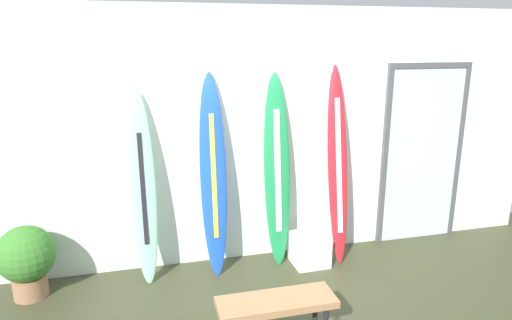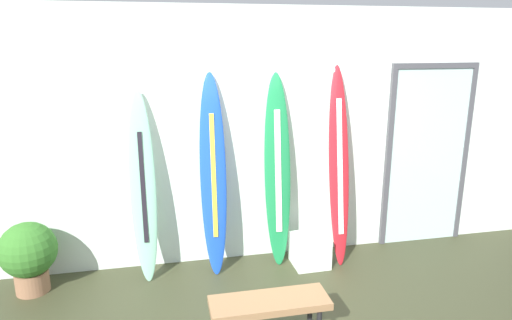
% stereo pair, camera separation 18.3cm
% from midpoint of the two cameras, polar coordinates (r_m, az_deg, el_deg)
% --- Properties ---
extents(ground, '(8.00, 8.00, 0.04)m').
position_cam_midpoint_polar(ground, '(4.41, 2.34, -19.01)').
color(ground, '#373A24').
extents(wall_back, '(7.20, 0.20, 2.80)m').
position_cam_midpoint_polar(wall_back, '(5.02, -1.73, 2.98)').
color(wall_back, silver).
rests_on(wall_back, ground).
extents(surfboard_seafoam, '(0.28, 0.39, 1.98)m').
position_cam_midpoint_polar(surfboard_seafoam, '(4.71, -15.24, -3.69)').
color(surfboard_seafoam, '#87C9A8').
rests_on(surfboard_seafoam, ground).
extents(surfboard_cobalt, '(0.29, 0.41, 2.14)m').
position_cam_midpoint_polar(surfboard_cobalt, '(4.73, -6.54, -2.19)').
color(surfboard_cobalt, blue).
rests_on(surfboard_cobalt, ground).
extents(surfboard_emerald, '(0.29, 0.31, 2.12)m').
position_cam_midpoint_polar(surfboard_emerald, '(4.90, 1.61, -1.58)').
color(surfboard_emerald, '#1C7F44').
rests_on(surfboard_emerald, ground).
extents(surfboard_crimson, '(0.24, 0.47, 2.19)m').
position_cam_midpoint_polar(surfboard_crimson, '(5.03, 9.29, -0.91)').
color(surfboard_crimson, red).
rests_on(surfboard_crimson, ground).
extents(display_block_left, '(0.39, 0.39, 0.34)m').
position_cam_midpoint_polar(display_block_left, '(5.16, 5.76, -11.23)').
color(display_block_left, white).
rests_on(display_block_left, ground).
extents(glass_door, '(1.08, 0.06, 2.19)m').
position_cam_midpoint_polar(glass_door, '(5.81, 19.51, 1.03)').
color(glass_door, silver).
rests_on(glass_door, ground).
extents(potted_plant, '(0.55, 0.55, 0.73)m').
position_cam_midpoint_polar(potted_plant, '(4.99, -28.09, -10.91)').
color(potted_plant, '#8B6145').
rests_on(potted_plant, ground).
extents(bench, '(0.96, 0.33, 0.43)m').
position_cam_midpoint_polar(bench, '(3.80, 1.14, -18.00)').
color(bench, '#956C47').
rests_on(bench, ground).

